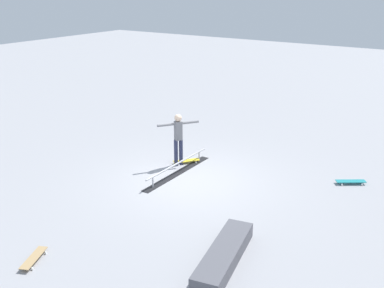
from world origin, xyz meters
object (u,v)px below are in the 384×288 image
at_px(skate_ledge, 224,255).
at_px(skater_main, 178,136).
at_px(grind_rail, 178,169).
at_px(loose_skateboard_teal, 351,181).
at_px(loose_skateboard_natural, 34,258).
at_px(skateboard_main, 186,161).

xyz_separation_m(skate_ledge, skater_main, (-3.62, -3.66, 0.76)).
xyz_separation_m(grind_rail, loose_skateboard_teal, (-2.04, 4.35, -0.07)).
bearing_deg(skate_ledge, loose_skateboard_natural, -56.93).
xyz_separation_m(loose_skateboard_natural, loose_skateboard_teal, (-7.16, 4.20, 0.00)).
bearing_deg(loose_skateboard_teal, grind_rail, 170.38).
height_order(grind_rail, loose_skateboard_teal, grind_rail).
height_order(skate_ledge, loose_skateboard_teal, skate_ledge).
relative_size(skater_main, skateboard_main, 2.11).
distance_m(grind_rail, skater_main, 1.02).
xyz_separation_m(skate_ledge, loose_skateboard_teal, (-5.11, 1.05, -0.09)).
bearing_deg(skater_main, loose_skateboard_teal, 143.53).
distance_m(skater_main, skateboard_main, 0.89).
relative_size(skater_main, loose_skateboard_teal, 2.05).
bearing_deg(loose_skateboard_teal, loose_skateboard_natural, -155.15).
relative_size(skate_ledge, loose_skateboard_natural, 2.83).
bearing_deg(skateboard_main, grind_rail, 55.14).
height_order(skate_ledge, skateboard_main, skate_ledge).
xyz_separation_m(grind_rail, loose_skateboard_natural, (5.12, 0.15, -0.07)).
bearing_deg(skate_ledge, loose_skateboard_teal, 168.36).
bearing_deg(loose_skateboard_natural, skate_ledge, 99.13).
bearing_deg(skateboard_main, loose_skateboard_teal, 144.28).
relative_size(grind_rail, skateboard_main, 4.02).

